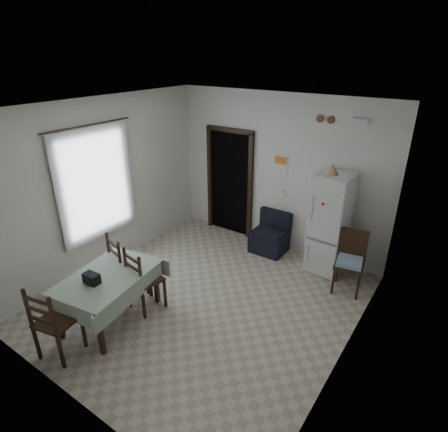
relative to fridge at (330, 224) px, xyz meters
name	(u,v)px	position (x,y,z in m)	size (l,w,h in m)	color
ground	(206,300)	(-1.17, -1.93, -0.88)	(4.50, 4.50, 0.00)	#C0B59D
ceiling	(201,108)	(-1.17, -1.93, 2.02)	(4.20, 4.50, 0.02)	white
wall_back	(278,174)	(-1.17, 0.32, 0.57)	(4.20, 0.02, 2.90)	silver
wall_front	(58,296)	(-1.17, -4.18, 0.57)	(4.20, 0.02, 2.90)	silver
wall_left	(105,186)	(-3.27, -1.93, 0.57)	(0.02, 4.50, 2.90)	silver
wall_right	(355,260)	(0.93, -1.93, 0.57)	(0.02, 4.50, 2.90)	silver
doorway	(236,180)	(-2.22, 0.52, 0.18)	(1.06, 0.52, 2.22)	black
window_recess	(92,183)	(-3.32, -2.13, 0.67)	(0.10, 1.20, 1.60)	silver
curtain	(96,184)	(-3.21, -2.13, 0.67)	(0.02, 1.45, 1.85)	silver
curtain_rod	(88,125)	(-3.20, -2.13, 1.62)	(0.02, 0.02, 1.60)	black
calendar	(281,166)	(-1.12, 0.31, 0.74)	(0.28, 0.02, 0.40)	white
calendar_image	(281,160)	(-1.12, 0.30, 0.84)	(0.24, 0.01, 0.14)	orange
light_switch	(284,194)	(-1.02, 0.31, 0.22)	(0.08, 0.02, 0.12)	beige
vent_left	(320,119)	(-0.47, 0.30, 1.64)	(0.12, 0.12, 0.03)	#543621
vent_right	(331,120)	(-0.29, 0.30, 1.64)	(0.12, 0.12, 0.03)	#543621
emergency_light	(361,121)	(0.18, 0.28, 1.67)	(0.25, 0.07, 0.09)	white
fridge	(330,224)	(0.00, 0.00, 0.00)	(0.57, 0.57, 1.76)	silver
tan_cone	(332,169)	(-0.05, -0.08, 0.97)	(0.22, 0.22, 0.18)	tan
navy_seat	(270,233)	(-1.11, 0.00, -0.50)	(0.63, 0.61, 0.76)	black
corner_chair	(349,263)	(0.52, -0.43, -0.38)	(0.43, 0.43, 1.00)	black
dining_table	(110,297)	(-2.03, -3.02, -0.52)	(0.92, 1.39, 0.72)	#9CAF96
black_bag	(92,279)	(-2.04, -3.25, -0.08)	(0.22, 0.13, 0.14)	black
dining_chair_far_left	(128,264)	(-2.27, -2.44, -0.35)	(0.46, 0.46, 1.06)	black
dining_chair_far_right	(146,278)	(-1.79, -2.54, -0.37)	(0.44, 0.44, 1.02)	black
dining_chair_near_head	(57,320)	(-2.01, -3.83, -0.35)	(0.45, 0.45, 1.05)	black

